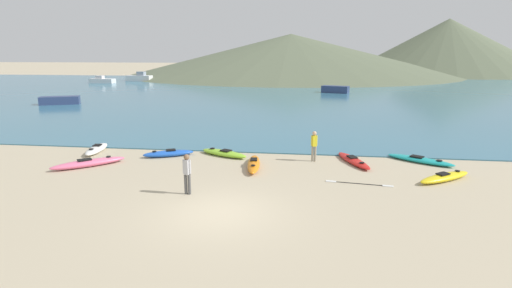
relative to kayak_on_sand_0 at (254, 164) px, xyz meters
name	(u,v)px	position (x,y,z in m)	size (l,w,h in m)	color
ground_plane	(220,213)	(-0.38, -5.71, -0.17)	(400.00, 400.00, 0.00)	tan
bay_water	(289,92)	(-0.38, 37.76, -0.14)	(160.00, 70.00, 0.06)	teal
far_hill_left	(291,54)	(-2.51, 83.61, 4.78)	(79.84, 79.84, 9.90)	#5B664C
far_hill_midleft	(447,46)	(37.42, 93.72, 6.78)	(51.04, 51.04, 13.91)	#5B664C
kayak_on_sand_0	(254,164)	(0.00, 0.00, 0.00)	(0.91, 3.12, 0.39)	orange
kayak_on_sand_1	(420,160)	(8.21, 2.05, -0.04)	(3.21, 2.51, 0.30)	teal
kayak_on_sand_2	(169,153)	(-4.80, 1.45, -0.01)	(2.68, 1.72, 0.38)	blue
kayak_on_sand_3	(97,149)	(-9.11, 1.83, 0.00)	(1.08, 2.74, 0.40)	white
kayak_on_sand_4	(89,163)	(-7.99, -0.93, 0.01)	(3.01, 2.85, 0.40)	#E5668C
kayak_on_sand_5	(445,177)	(8.49, -0.90, -0.02)	(2.81, 2.32, 0.36)	yellow
kayak_on_sand_6	(353,160)	(4.86, 1.48, -0.05)	(1.77, 3.32, 0.30)	red
kayak_on_sand_7	(224,153)	(-1.90, 1.97, -0.02)	(2.96, 2.00, 0.35)	#8CCC2D
person_near_foreground	(187,171)	(-2.04, -4.04, 0.75)	(0.33, 0.26, 1.62)	#4C4C4C
person_near_waterline	(314,144)	(2.88, 1.54, 0.72)	(0.32, 0.25, 1.56)	gray
moored_boat_0	(60,100)	(-23.71, 20.68, 0.30)	(4.09, 2.78, 0.83)	navy
moored_boat_1	(335,89)	(5.96, 37.20, 0.35)	(3.84, 2.43, 0.93)	navy
moored_boat_2	(139,78)	(-30.13, 55.56, 0.52)	(5.07, 2.10, 1.80)	white
moored_boat_3	(102,80)	(-34.61, 49.67, 0.35)	(4.56, 1.81, 1.31)	white
moored_boat_4	(353,80)	(10.09, 54.89, 0.43)	(5.22, 4.08, 1.54)	navy
loose_paddle	(359,184)	(4.76, -1.87, -0.16)	(2.78, 0.54, 0.03)	black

